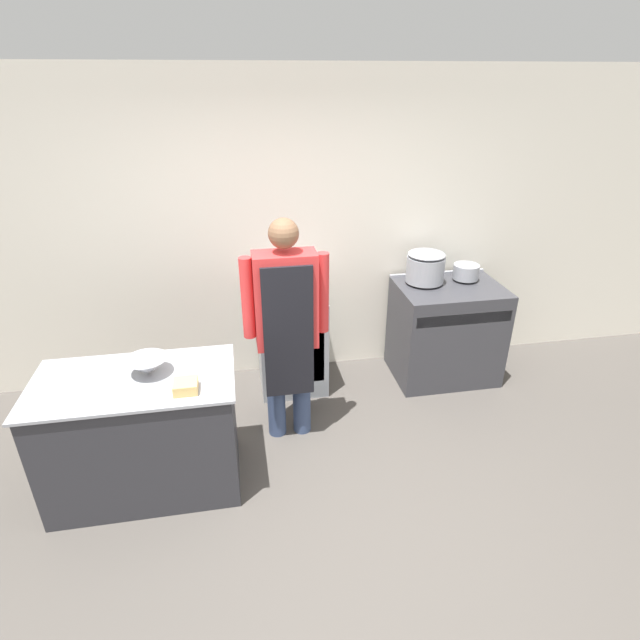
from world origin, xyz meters
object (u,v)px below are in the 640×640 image
stock_pot (425,266)px  fridge_unit (292,341)px  stove (445,332)px  person_cook (287,321)px  sauce_pot (466,272)px  mixing_bowl (147,366)px  plastic_tub (186,386)px

stock_pot → fridge_unit: bearing=-178.2°
stove → person_cook: 1.75m
sauce_pot → mixing_bowl: bearing=-158.2°
fridge_unit → stock_pot: bearing=1.8°
stove → mixing_bowl: mixing_bowl is taller
stock_pot → person_cook: bearing=-151.1°
person_cook → plastic_tub: 0.90m
fridge_unit → stock_pot: size_ratio=2.64×
plastic_tub → stock_pot: bearing=33.0°
fridge_unit → plastic_tub: size_ratio=6.21×
person_cook → stock_pot: bearing=28.9°
stove → mixing_bowl: bearing=-159.1°
plastic_tub → sauce_pot: size_ratio=0.62×
fridge_unit → sauce_pot: (1.62, 0.04, 0.54)m
person_cook → sauce_pot: person_cook is taller
person_cook → plastic_tub: (-0.69, -0.58, -0.10)m
person_cook → mixing_bowl: (-0.94, -0.33, -0.08)m
mixing_bowl → sauce_pot: 2.88m
fridge_unit → person_cook: person_cook is taller
stock_pot → sauce_pot: bearing=0.0°
stove → stock_pot: 0.66m
fridge_unit → mixing_bowl: size_ratio=3.31×
fridge_unit → sauce_pot: 1.71m
stove → fridge_unit: bearing=176.8°
sauce_pot → stock_pot: bearing=180.0°
stove → mixing_bowl: 2.70m
person_cook → stock_pot: 1.53m
person_cook → stock_pot: person_cook is taller
mixing_bowl → person_cook: bearing=19.5°
stove → fridge_unit: size_ratio=1.04×
fridge_unit → person_cook: (-0.11, -0.70, 0.55)m
plastic_tub → sauce_pot: (2.42, 1.31, 0.09)m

